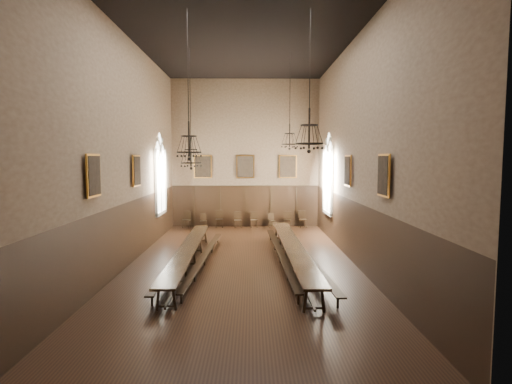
{
  "coord_description": "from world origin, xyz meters",
  "views": [
    {
      "loc": [
        0.37,
        -15.53,
        4.22
      ],
      "look_at": [
        0.56,
        1.5,
        2.77
      ],
      "focal_mm": 28.0,
      "sensor_mm": 36.0,
      "label": 1
    }
  ],
  "objects_px": {
    "chair_0": "(187,223)",
    "chair_3": "(238,223)",
    "chair_4": "(254,223)",
    "table_right": "(292,255)",
    "table_left": "(189,257)",
    "chandelier_front_right": "(309,135)",
    "chair_5": "(272,223)",
    "bench_right_inner": "(281,256)",
    "chandelier_back_left": "(191,156)",
    "chair_6": "(287,223)",
    "chandelier_front_left": "(189,142)",
    "bench_left_outer": "(176,260)",
    "chandelier_back_right": "(290,137)",
    "chair_7": "(303,222)",
    "chair_2": "(219,222)",
    "chair_1": "(204,223)",
    "bench_right_outer": "(306,258)",
    "bench_left_inner": "(204,259)"
  },
  "relations": [
    {
      "from": "chair_0",
      "to": "chair_3",
      "type": "height_order",
      "value": "chair_0"
    },
    {
      "from": "chair_3",
      "to": "chair_4",
      "type": "height_order",
      "value": "chair_3"
    },
    {
      "from": "table_right",
      "to": "chair_3",
      "type": "height_order",
      "value": "chair_3"
    },
    {
      "from": "table_left",
      "to": "chandelier_front_right",
      "type": "bearing_deg",
      "value": -25.55
    },
    {
      "from": "chair_0",
      "to": "chair_3",
      "type": "distance_m",
      "value": 3.12
    },
    {
      "from": "chair_4",
      "to": "chair_5",
      "type": "height_order",
      "value": "chair_4"
    },
    {
      "from": "bench_right_inner",
      "to": "chandelier_front_right",
      "type": "relative_size",
      "value": 2.22
    },
    {
      "from": "chair_0",
      "to": "chandelier_back_left",
      "type": "bearing_deg",
      "value": -66.82
    },
    {
      "from": "bench_right_inner",
      "to": "chandelier_front_right",
      "type": "height_order",
      "value": "chandelier_front_right"
    },
    {
      "from": "table_left",
      "to": "chair_6",
      "type": "distance_m",
      "value": 9.91
    },
    {
      "from": "chair_3",
      "to": "chandelier_front_left",
      "type": "distance_m",
      "value": 11.68
    },
    {
      "from": "bench_left_outer",
      "to": "chandelier_back_right",
      "type": "bearing_deg",
      "value": 33.6
    },
    {
      "from": "chair_7",
      "to": "chair_2",
      "type": "bearing_deg",
      "value": 170.56
    },
    {
      "from": "chair_0",
      "to": "chair_4",
      "type": "xyz_separation_m",
      "value": [
        4.1,
        0.12,
        -0.02
      ]
    },
    {
      "from": "chair_0",
      "to": "chair_2",
      "type": "relative_size",
      "value": 0.97
    },
    {
      "from": "bench_left_outer",
      "to": "chair_5",
      "type": "height_order",
      "value": "chair_5"
    },
    {
      "from": "bench_right_inner",
      "to": "chandelier_back_left",
      "type": "distance_m",
      "value": 5.94
    },
    {
      "from": "bench_left_outer",
      "to": "chair_2",
      "type": "height_order",
      "value": "chair_2"
    },
    {
      "from": "bench_left_outer",
      "to": "chandelier_back_right",
      "type": "height_order",
      "value": "chandelier_back_right"
    },
    {
      "from": "chair_1",
      "to": "chair_7",
      "type": "xyz_separation_m",
      "value": [
        6.04,
        -0.05,
        0.05
      ]
    },
    {
      "from": "chair_1",
      "to": "chair_7",
      "type": "height_order",
      "value": "chair_7"
    },
    {
      "from": "bench_right_inner",
      "to": "chandelier_front_left",
      "type": "bearing_deg",
      "value": -142.27
    },
    {
      "from": "chair_3",
      "to": "chair_6",
      "type": "bearing_deg",
      "value": -6.45
    },
    {
      "from": "bench_right_inner",
      "to": "chair_1",
      "type": "distance_m",
      "value": 9.23
    },
    {
      "from": "chandelier_back_right",
      "to": "chair_0",
      "type": "bearing_deg",
      "value": 135.69
    },
    {
      "from": "bench_right_outer",
      "to": "table_left",
      "type": "bearing_deg",
      "value": -178.0
    },
    {
      "from": "bench_left_inner",
      "to": "chair_6",
      "type": "height_order",
      "value": "chair_6"
    },
    {
      "from": "table_left",
      "to": "chandelier_front_left",
      "type": "height_order",
      "value": "chandelier_front_left"
    },
    {
      "from": "chair_7",
      "to": "table_right",
      "type": "bearing_deg",
      "value": -108.26
    },
    {
      "from": "chandelier_front_right",
      "to": "table_right",
      "type": "bearing_deg",
      "value": 97.47
    },
    {
      "from": "table_left",
      "to": "chair_6",
      "type": "xyz_separation_m",
      "value": [
        4.64,
        8.75,
        -0.09
      ]
    },
    {
      "from": "bench_right_outer",
      "to": "chandelier_back_right",
      "type": "relative_size",
      "value": 2.3
    },
    {
      "from": "table_right",
      "to": "chair_1",
      "type": "relative_size",
      "value": 12.51
    },
    {
      "from": "table_right",
      "to": "chair_0",
      "type": "relative_size",
      "value": 10.65
    },
    {
      "from": "chair_1",
      "to": "chair_4",
      "type": "distance_m",
      "value": 3.08
    },
    {
      "from": "chair_0",
      "to": "chair_7",
      "type": "bearing_deg",
      "value": 11.63
    },
    {
      "from": "bench_left_outer",
      "to": "chair_2",
      "type": "distance_m",
      "value": 8.84
    },
    {
      "from": "chair_5",
      "to": "chair_4",
      "type": "bearing_deg",
      "value": 160.31
    },
    {
      "from": "chair_7",
      "to": "chandelier_back_left",
      "type": "xyz_separation_m",
      "value": [
        -5.8,
        -6.22,
        4.02
      ]
    },
    {
      "from": "bench_right_inner",
      "to": "chandelier_front_right",
      "type": "bearing_deg",
      "value": -74.35
    },
    {
      "from": "chair_4",
      "to": "chandelier_front_right",
      "type": "distance_m",
      "value": 12.04
    },
    {
      "from": "table_right",
      "to": "chair_5",
      "type": "bearing_deg",
      "value": 92.51
    },
    {
      "from": "chair_2",
      "to": "chair_1",
      "type": "bearing_deg",
      "value": 179.05
    },
    {
      "from": "chair_0",
      "to": "chandelier_front_left",
      "type": "height_order",
      "value": "chandelier_front_left"
    },
    {
      "from": "table_right",
      "to": "chandelier_front_right",
      "type": "distance_m",
      "value": 5.07
    },
    {
      "from": "bench_right_outer",
      "to": "chair_6",
      "type": "height_order",
      "value": "chair_6"
    },
    {
      "from": "chair_7",
      "to": "chandelier_back_right",
      "type": "distance_m",
      "value": 7.51
    },
    {
      "from": "bench_left_outer",
      "to": "chair_1",
      "type": "height_order",
      "value": "chair_1"
    },
    {
      "from": "chandelier_back_left",
      "to": "chair_0",
      "type": "bearing_deg",
      "value": 101.41
    },
    {
      "from": "chair_7",
      "to": "chandelier_back_right",
      "type": "height_order",
      "value": "chandelier_back_right"
    }
  ]
}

